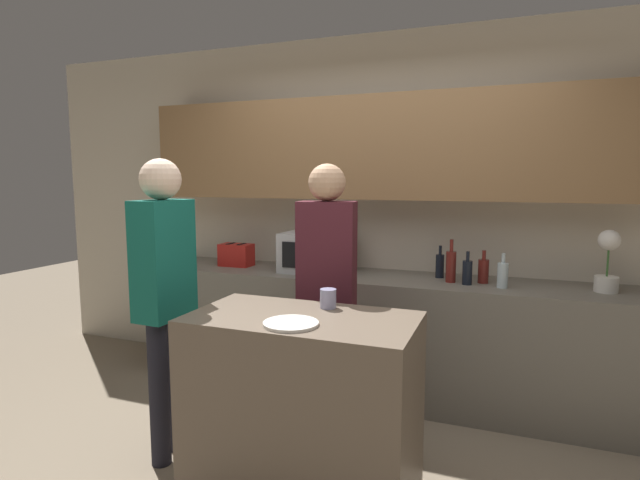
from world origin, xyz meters
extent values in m
cube|color=beige|center=(0.00, 1.74, 1.35)|extent=(6.40, 0.08, 2.70)
cube|color=olive|center=(0.00, 1.54, 1.83)|extent=(3.74, 0.32, 0.75)
cube|color=#6B665B|center=(0.00, 1.39, 0.45)|extent=(3.60, 0.62, 0.89)
cube|color=brown|center=(-0.04, 0.09, 0.46)|extent=(1.13, 0.62, 0.93)
cube|color=#B7BABC|center=(-0.46, 1.40, 1.04)|extent=(0.52, 0.38, 0.30)
cube|color=black|center=(-0.51, 1.21, 1.04)|extent=(0.31, 0.01, 0.19)
cube|color=#B21E19|center=(-1.17, 1.40, 0.98)|extent=(0.26, 0.16, 0.18)
cube|color=black|center=(-1.22, 1.40, 1.07)|extent=(0.02, 0.11, 0.01)
cube|color=black|center=(-1.12, 1.40, 1.07)|extent=(0.02, 0.11, 0.01)
cylinder|color=silver|center=(1.49, 1.40, 0.94)|extent=(0.14, 0.14, 0.10)
cylinder|color=#38662D|center=(1.49, 1.40, 1.08)|extent=(0.01, 0.01, 0.18)
sphere|color=silver|center=(1.49, 1.40, 1.22)|extent=(0.13, 0.13, 0.13)
cylinder|color=black|center=(0.45, 1.49, 0.98)|extent=(0.06, 0.06, 0.17)
cylinder|color=black|center=(0.45, 1.49, 1.09)|extent=(0.02, 0.02, 0.07)
cylinder|color=maroon|center=(0.54, 1.36, 1.00)|extent=(0.07, 0.07, 0.21)
cylinder|color=maroon|center=(0.54, 1.36, 1.15)|extent=(0.02, 0.02, 0.08)
cylinder|color=black|center=(0.65, 1.32, 0.97)|extent=(0.06, 0.06, 0.16)
cylinder|color=black|center=(0.65, 1.32, 1.09)|extent=(0.02, 0.02, 0.06)
cylinder|color=maroon|center=(0.75, 1.41, 0.97)|extent=(0.07, 0.07, 0.16)
cylinder|color=maroon|center=(0.75, 1.41, 1.09)|extent=(0.02, 0.02, 0.06)
cylinder|color=silver|center=(0.88, 1.30, 0.97)|extent=(0.07, 0.07, 0.16)
cylinder|color=silver|center=(0.88, 1.30, 1.09)|extent=(0.02, 0.02, 0.06)
cylinder|color=white|center=(-0.03, -0.07, 0.94)|extent=(0.26, 0.26, 0.01)
cylinder|color=#9998C0|center=(0.03, 0.28, 0.98)|extent=(0.09, 0.09, 0.10)
cylinder|color=black|center=(-0.88, 0.20, 0.42)|extent=(0.11, 0.11, 0.83)
cylinder|color=black|center=(-0.89, 0.04, 0.42)|extent=(0.11, 0.11, 0.83)
cube|color=#126052|center=(-0.88, 0.12, 1.16)|extent=(0.20, 0.35, 0.66)
sphere|color=beige|center=(-0.88, 0.12, 1.60)|extent=(0.22, 0.22, 0.22)
cylinder|color=black|center=(-0.04, 0.67, 0.41)|extent=(0.11, 0.11, 0.82)
cylinder|color=black|center=(-0.19, 0.65, 0.41)|extent=(0.11, 0.11, 0.82)
cube|color=#4B1B25|center=(-0.12, 0.66, 1.14)|extent=(0.36, 0.23, 0.65)
sphere|color=tan|center=(-0.12, 0.66, 1.58)|extent=(0.22, 0.22, 0.22)
camera|label=1|loc=(0.89, -2.12, 1.61)|focal=28.00mm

